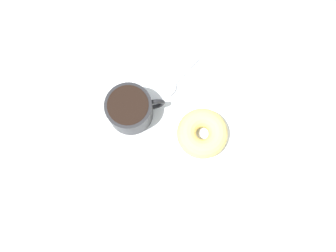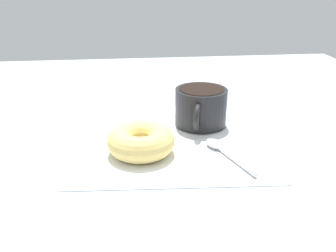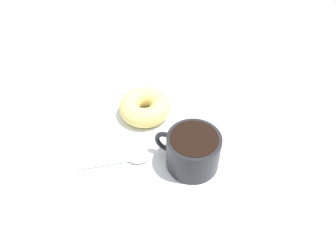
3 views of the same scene
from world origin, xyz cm
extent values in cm
cube|color=#99A8B7|center=(0.00, 0.00, -1.00)|extent=(120.00, 120.00, 2.00)
cube|color=white|center=(-1.00, 1.21, 0.15)|extent=(32.75, 32.75, 0.30)
cylinder|color=black|center=(-7.43, -3.87, 3.56)|extent=(9.13, 9.13, 6.52)
cylinder|color=black|center=(-7.43, -3.87, 6.62)|extent=(7.93, 7.93, 0.60)
torus|color=black|center=(-5.95, 0.84, 3.56)|extent=(2.22, 4.61, 4.55)
torus|color=#E5C66B|center=(3.68, 6.38, 2.23)|extent=(10.16, 10.16, 3.87)
ellipsoid|color=silver|center=(-7.90, 5.45, 0.75)|extent=(3.42, 4.17, 0.90)
cylinder|color=silver|center=(-9.73, 10.94, 0.58)|extent=(3.58, 9.32, 0.56)
camera|label=1|loc=(12.79, -6.69, 74.93)|focal=40.00mm
camera|label=2|loc=(5.32, 57.33, 26.14)|focal=40.00mm
camera|label=3|loc=(-42.37, -3.90, 46.53)|focal=35.00mm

